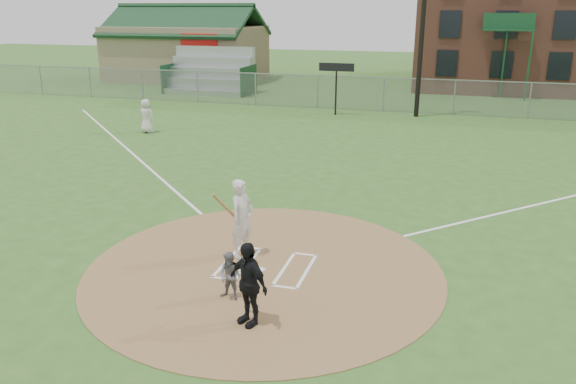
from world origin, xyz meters
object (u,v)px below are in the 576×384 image
(home_plate, at_px, (252,270))
(umpire, at_px, (248,284))
(ondeck_player, at_px, (146,116))
(batter_at_plate, at_px, (242,218))
(catcher, at_px, (230,276))

(home_plate, bearing_deg, umpire, -71.70)
(umpire, relative_size, ondeck_player, 1.02)
(home_plate, relative_size, batter_at_plate, 0.24)
(catcher, relative_size, batter_at_plate, 0.53)
(catcher, xyz_separation_m, batter_at_plate, (-0.52, 2.10, 0.46))
(ondeck_player, bearing_deg, umpire, 133.54)
(catcher, xyz_separation_m, ondeck_player, (-10.21, 14.38, 0.28))
(umpire, bearing_deg, home_plate, 137.08)
(batter_at_plate, bearing_deg, catcher, -76.06)
(ondeck_player, bearing_deg, batter_at_plate, 136.10)
(umpire, distance_m, batter_at_plate, 3.14)
(home_plate, xyz_separation_m, ondeck_player, (-10.19, 13.01, 0.79))
(catcher, height_order, batter_at_plate, batter_at_plate)
(home_plate, distance_m, catcher, 1.46)
(home_plate, xyz_separation_m, umpire, (0.71, -2.16, 0.84))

